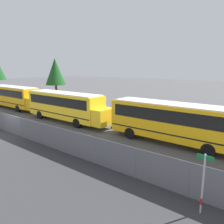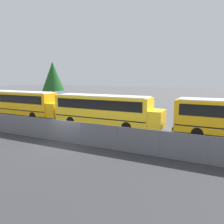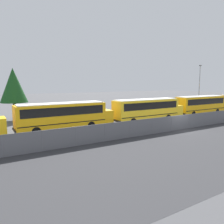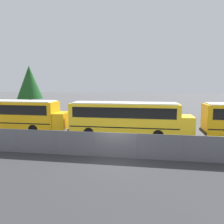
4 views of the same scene
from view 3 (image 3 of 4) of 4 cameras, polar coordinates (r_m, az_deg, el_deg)
The scene contains 7 objects.
ground_plane at distance 28.25m, azimuth 17.29°, elevation -4.41°, with size 200.00×200.00×0.00m, color #4C4C4F.
fence at distance 28.07m, azimuth 17.37°, elevation -2.57°, with size 99.80×0.07×1.81m.
school_bus_2 at distance 26.70m, azimuth -12.41°, elevation -0.57°, with size 11.92×2.51×3.37m.
school_bus_3 at distance 32.51m, azimuth 9.34°, elevation 0.96°, with size 11.92×2.51×3.37m.
school_bus_4 at distance 42.23m, azimuth 22.33°, elevation 2.02°, with size 11.92×2.51×3.37m.
light_pole at distance 55.28m, azimuth 21.86°, elevation 6.65°, with size 0.60×0.24×9.76m.
tree_0 at distance 36.35m, azimuth -24.37°, elevation 6.34°, with size 4.00×4.00×7.95m.
Camera 3 is at (-20.77, -18.26, 5.76)m, focal length 35.00 mm.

